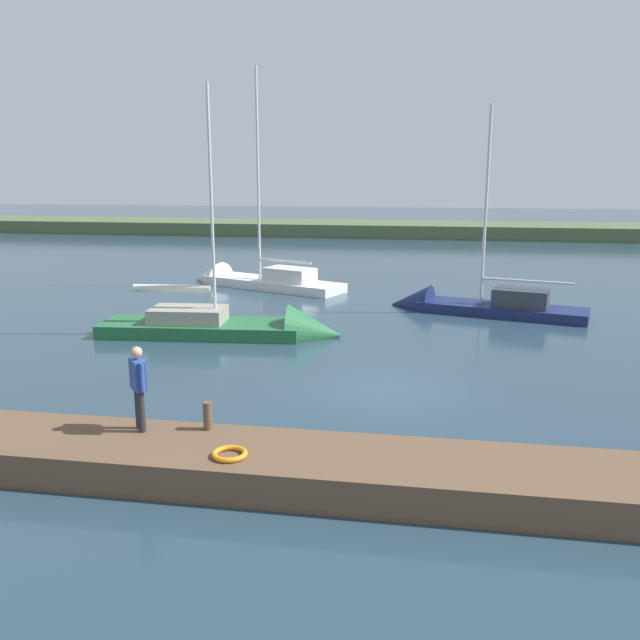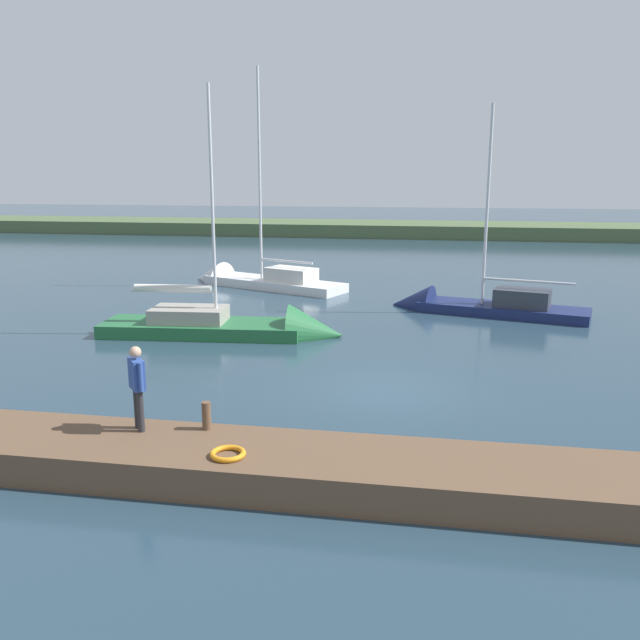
{
  "view_description": "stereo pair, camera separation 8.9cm",
  "coord_description": "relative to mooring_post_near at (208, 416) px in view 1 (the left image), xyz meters",
  "views": [
    {
      "loc": [
        -0.99,
        16.76,
        5.7
      ],
      "look_at": [
        1.89,
        -0.49,
        1.75
      ],
      "focal_mm": 36.36,
      "sensor_mm": 36.0,
      "label": 1
    },
    {
      "loc": [
        -1.08,
        16.74,
        5.7
      ],
      "look_at": [
        1.89,
        -0.49,
        1.75
      ],
      "focal_mm": 36.36,
      "sensor_mm": 36.0,
      "label": 2
    }
  ],
  "objects": [
    {
      "name": "sailboat_behind_pier",
      "position": [
        2.22,
        -10.2,
        -0.78
      ],
      "size": [
        8.86,
        2.86,
        9.69
      ],
      "rotation": [
        0.0,
        0.0,
        3.22
      ],
      "color": "#236638",
      "rests_on": "ground_plane"
    },
    {
      "name": "sailboat_inner_slip",
      "position": [
        4.83,
        -20.71,
        -0.78
      ],
      "size": [
        9.21,
        5.5,
        11.8
      ],
      "rotation": [
        0.0,
        0.0,
        -0.41
      ],
      "color": "white",
      "rests_on": "ground_plane"
    },
    {
      "name": "sailboat_mid_channel",
      "position": [
        -6.08,
        -15.76,
        -0.78
      ],
      "size": [
        8.38,
        4.0,
        9.34
      ],
      "rotation": [
        0.0,
        0.0,
        -0.26
      ],
      "color": "navy",
      "rests_on": "ground_plane"
    },
    {
      "name": "person_on_dock",
      "position": [
        1.32,
        0.26,
        0.72
      ],
      "size": [
        0.47,
        0.52,
        1.74
      ],
      "rotation": [
        0.0,
        0.0,
        3.85
      ],
      "color": "#28282D",
      "rests_on": "dock_pier"
    },
    {
      "name": "ground_plane",
      "position": [
        -3.26,
        -5.04,
        -0.95
      ],
      "size": [
        200.0,
        200.0,
        0.0
      ],
      "primitive_type": "plane",
      "color": "#263D4C"
    },
    {
      "name": "life_ring_buoy",
      "position": [
        -0.82,
        1.18,
        -0.24
      ],
      "size": [
        0.66,
        0.66,
        0.1
      ],
      "primitive_type": "torus",
      "color": "orange",
      "rests_on": "dock_pier"
    },
    {
      "name": "far_shoreline",
      "position": [
        -3.26,
        -50.75,
        -0.95
      ],
      "size": [
        180.0,
        8.0,
        2.4
      ],
      "primitive_type": "cube",
      "color": "#4C603D",
      "rests_on": "ground_plane"
    },
    {
      "name": "mooring_post_near",
      "position": [
        0.0,
        0.0,
        0.0
      ],
      "size": [
        0.18,
        0.18,
        0.57
      ],
      "primitive_type": "cylinder",
      "color": "brown",
      "rests_on": "dock_pier"
    },
    {
      "name": "dock_pier",
      "position": [
        -3.26,
        0.75,
        -0.62
      ],
      "size": [
        21.72,
        2.14,
        0.67
      ],
      "primitive_type": "cube",
      "color": "brown",
      "rests_on": "ground_plane"
    }
  ]
}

